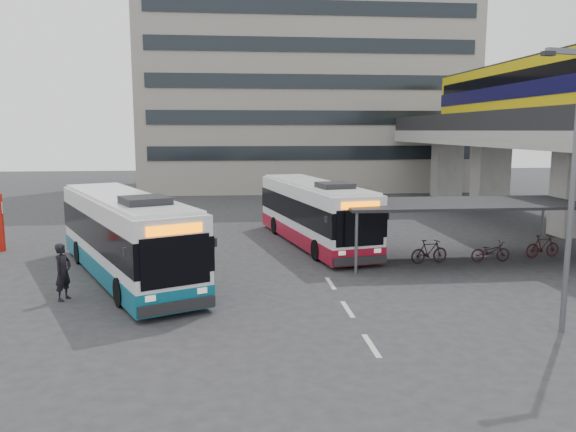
{
  "coord_description": "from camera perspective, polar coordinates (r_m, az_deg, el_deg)",
  "views": [
    {
      "loc": [
        -1.04,
        -19.55,
        5.52
      ],
      "look_at": [
        1.28,
        3.34,
        2.0
      ],
      "focal_mm": 35.0,
      "sensor_mm": 36.0,
      "label": 1
    }
  ],
  "objects": [
    {
      "name": "ground",
      "position": [
        20.34,
        -2.66,
        -7.06
      ],
      "size": [
        120.0,
        120.0,
        0.0
      ],
      "primitive_type": "plane",
      "color": "#28282B",
      "rests_on": "ground"
    },
    {
      "name": "viaduct",
      "position": [
        37.28,
        23.46,
        9.09
      ],
      "size": [
        8.0,
        32.0,
        9.68
      ],
      "color": "gray",
      "rests_on": "ground"
    },
    {
      "name": "bike_shelter",
      "position": [
        24.77,
        16.83,
        -0.69
      ],
      "size": [
        10.0,
        4.0,
        2.54
      ],
      "color": "#595B60",
      "rests_on": "ground"
    },
    {
      "name": "office_block",
      "position": [
        56.43,
        1.47,
        15.8
      ],
      "size": [
        30.0,
        15.0,
        25.0
      ],
      "primitive_type": "cube",
      "color": "gray",
      "rests_on": "ground"
    },
    {
      "name": "road_markings",
      "position": [
        17.8,
        6.06,
        -9.4
      ],
      "size": [
        0.15,
        7.6,
        0.01
      ],
      "color": "beige",
      "rests_on": "ground"
    },
    {
      "name": "bus_main",
      "position": [
        27.43,
        2.64,
        0.28
      ],
      "size": [
        4.47,
        11.24,
        3.25
      ],
      "rotation": [
        0.0,
        0.0,
        0.2
      ],
      "color": "white",
      "rests_on": "ground"
    },
    {
      "name": "bus_teal",
      "position": [
        22.04,
        -16.23,
        -2.01
      ],
      "size": [
        7.0,
        11.31,
        3.35
      ],
      "rotation": [
        0.0,
        0.0,
        0.43
      ],
      "color": "white",
      "rests_on": "ground"
    },
    {
      "name": "pedestrian",
      "position": [
        19.82,
        -21.89,
        -5.28
      ],
      "size": [
        0.66,
        0.8,
        1.89
      ],
      "primitive_type": "imported",
      "rotation": [
        0.0,
        0.0,
        1.22
      ],
      "color": "black",
      "rests_on": "ground"
    },
    {
      "name": "lamp_post",
      "position": [
        16.68,
        26.78,
        3.69
      ],
      "size": [
        1.33,
        0.41,
        7.6
      ],
      "rotation": [
        0.0,
        0.0,
        0.2
      ],
      "color": "#595B60",
      "rests_on": "ground"
    }
  ]
}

